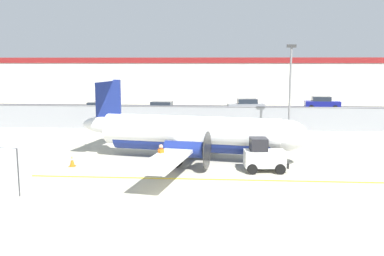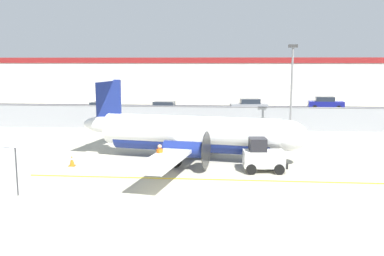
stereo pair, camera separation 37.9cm
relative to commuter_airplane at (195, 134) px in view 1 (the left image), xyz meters
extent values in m
plane|color=#B2AD99|center=(0.31, -6.42, -1.60)|extent=(140.00, 140.00, 0.00)
cube|color=yellow|center=(0.31, -4.42, -1.60)|extent=(84.00, 0.20, 0.01)
cube|color=gray|center=(0.31, 11.58, -0.60)|extent=(98.00, 0.04, 2.00)
cylinder|color=slate|center=(0.31, 11.58, 0.45)|extent=(98.00, 0.10, 0.10)
cube|color=#38383A|center=(0.31, 23.08, -1.54)|extent=(98.00, 17.00, 0.12)
cube|color=beige|center=(0.31, 41.58, 1.65)|extent=(91.00, 8.00, 6.50)
cube|color=maroon|center=(0.31, 37.58, 4.50)|extent=(91.00, 0.20, 0.80)
cylinder|color=white|center=(-0.25, 0.04, 0.15)|extent=(11.05, 3.77, 1.90)
ellipsoid|color=white|center=(5.38, -0.96, 0.15)|extent=(2.79, 2.22, 1.80)
ellipsoid|color=white|center=(-5.88, 1.05, 0.35)|extent=(3.21, 1.57, 1.05)
cylinder|color=navy|center=(-0.25, 0.04, -0.38)|extent=(9.88, 3.17, 1.48)
cube|color=white|center=(-0.15, 0.03, -0.42)|extent=(4.37, 16.03, 0.18)
cylinder|color=navy|center=(0.50, 2.55, -0.42)|extent=(2.32, 1.27, 0.90)
cone|color=black|center=(1.63, 2.35, -0.42)|extent=(0.52, 0.51, 0.44)
cylinder|color=#262626|center=(1.78, 2.32, -0.42)|extent=(0.41, 2.07, 2.10)
cylinder|color=navy|center=(-0.41, -2.57, -0.42)|extent=(2.32, 1.27, 0.90)
cone|color=black|center=(0.72, -2.77, -0.42)|extent=(0.52, 0.51, 0.44)
cylinder|color=#262626|center=(0.87, -2.80, -0.42)|extent=(0.41, 2.07, 2.10)
cube|color=navy|center=(-5.61, 1.00, 1.70)|extent=(1.71, 0.47, 3.10)
cube|color=white|center=(-5.74, 1.02, 3.25)|extent=(1.92, 4.92, 0.14)
cylinder|color=#59595B|center=(3.53, -0.63, -0.82)|extent=(0.16, 0.16, 0.97)
cylinder|color=black|center=(3.53, -0.63, -1.30)|extent=(0.63, 0.32, 0.60)
cylinder|color=#59595B|center=(-0.16, 2.27, -0.78)|extent=(0.16, 0.16, 0.90)
cylinder|color=black|center=(-0.16, 2.27, -1.22)|extent=(0.79, 0.35, 0.76)
cylinder|color=#59595B|center=(-0.93, -2.08, -0.78)|extent=(0.16, 0.16, 0.90)
cylinder|color=black|center=(-0.93, -2.08, -1.22)|extent=(0.79, 0.35, 0.76)
cube|color=silver|center=(4.01, -2.61, -0.87)|extent=(2.29, 1.28, 0.90)
cube|color=black|center=(3.66, -2.64, -0.07)|extent=(0.98, 1.07, 0.70)
cube|color=black|center=(5.16, -2.51, -1.17)|extent=(0.25, 1.11, 0.30)
cylinder|color=black|center=(4.71, -1.95, -1.32)|extent=(0.57, 0.23, 0.56)
cylinder|color=black|center=(4.81, -3.14, -1.32)|extent=(0.57, 0.23, 0.56)
cylinder|color=black|center=(3.21, -2.08, -1.32)|extent=(0.57, 0.23, 0.56)
cylinder|color=black|center=(3.31, -3.27, -1.32)|extent=(0.57, 0.23, 0.56)
cylinder|color=#191E4C|center=(-1.52, -3.85, -1.18)|extent=(0.17, 0.17, 0.85)
cylinder|color=#191E4C|center=(-1.51, -4.05, -1.18)|extent=(0.17, 0.17, 0.85)
cylinder|color=orange|center=(-1.51, -3.95, -0.45)|extent=(0.36, 0.36, 0.60)
cylinder|color=orange|center=(-1.52, -3.73, -0.42)|extent=(0.11, 0.11, 0.55)
cylinder|color=orange|center=(-1.50, -4.17, -0.42)|extent=(0.11, 0.11, 0.55)
sphere|color=tan|center=(-1.51, -3.95, -0.01)|extent=(0.22, 0.22, 0.22)
cube|color=orange|center=(-6.93, -2.27, -1.58)|extent=(0.36, 0.36, 0.04)
cone|color=orange|center=(-6.93, -2.27, -1.26)|extent=(0.28, 0.28, 0.60)
cylinder|color=white|center=(-6.93, -2.27, -1.18)|extent=(0.17, 0.17, 0.08)
cube|color=orange|center=(-2.07, -2.21, -1.58)|extent=(0.36, 0.36, 0.04)
cone|color=orange|center=(-2.07, -2.21, -1.26)|extent=(0.28, 0.28, 0.60)
cylinder|color=white|center=(-2.07, -2.21, -1.18)|extent=(0.17, 0.17, 0.08)
cube|color=slate|center=(-11.29, 18.62, -0.86)|extent=(4.31, 1.98, 0.80)
cube|color=#262D38|center=(-11.44, 18.63, -0.18)|extent=(2.30, 1.71, 0.56)
cylinder|color=black|center=(-9.83, 19.42, -1.18)|extent=(0.61, 0.24, 0.60)
cylinder|color=black|center=(-9.96, 17.62, -1.18)|extent=(0.61, 0.24, 0.60)
cylinder|color=black|center=(-12.63, 19.61, -1.18)|extent=(0.61, 0.24, 0.60)
cylinder|color=black|center=(-12.75, 17.82, -1.18)|extent=(0.61, 0.24, 0.60)
cube|color=slate|center=(-4.76, 19.76, -0.86)|extent=(4.31, 1.98, 0.80)
cube|color=#262D38|center=(-4.91, 19.77, -0.18)|extent=(2.30, 1.71, 0.56)
cylinder|color=black|center=(-3.30, 20.56, -1.18)|extent=(0.61, 0.24, 0.60)
cylinder|color=black|center=(-3.42, 18.76, -1.18)|extent=(0.61, 0.24, 0.60)
cylinder|color=black|center=(-6.09, 20.75, -1.18)|extent=(0.61, 0.24, 0.60)
cylinder|color=black|center=(-6.22, 18.95, -1.18)|extent=(0.61, 0.24, 0.60)
cube|color=gray|center=(4.31, 23.92, -0.86)|extent=(4.38, 2.20, 0.80)
cube|color=#262D38|center=(4.46, 23.94, -0.18)|extent=(2.37, 1.82, 0.56)
cylinder|color=black|center=(3.03, 22.86, -1.18)|extent=(0.62, 0.27, 0.60)
cylinder|color=black|center=(2.81, 24.65, -1.18)|extent=(0.62, 0.27, 0.60)
cylinder|color=black|center=(5.81, 23.20, -1.18)|extent=(0.62, 0.27, 0.60)
cylinder|color=black|center=(5.59, 24.99, -1.18)|extent=(0.62, 0.27, 0.60)
cube|color=navy|center=(13.87, 27.74, -0.86)|extent=(4.29, 1.95, 0.80)
cube|color=#262D38|center=(13.72, 27.75, -0.18)|extent=(2.29, 1.69, 0.56)
cylinder|color=black|center=(15.32, 28.55, -1.18)|extent=(0.61, 0.24, 0.60)
cylinder|color=black|center=(15.21, 26.76, -1.18)|extent=(0.61, 0.24, 0.60)
cylinder|color=black|center=(12.53, 28.72, -1.18)|extent=(0.61, 0.24, 0.60)
cylinder|color=black|center=(12.42, 26.93, -1.18)|extent=(0.61, 0.24, 0.60)
cylinder|color=slate|center=(6.93, 8.38, 1.90)|extent=(0.16, 0.16, 7.00)
cube|color=#333333|center=(6.93, 8.38, 5.55)|extent=(0.70, 0.30, 0.24)
camera|label=1|loc=(1.73, -25.68, 4.42)|focal=40.00mm
camera|label=2|loc=(2.10, -25.65, 4.42)|focal=40.00mm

